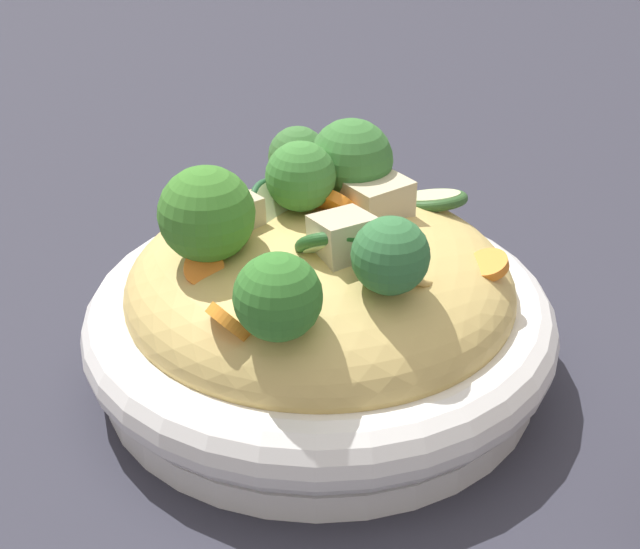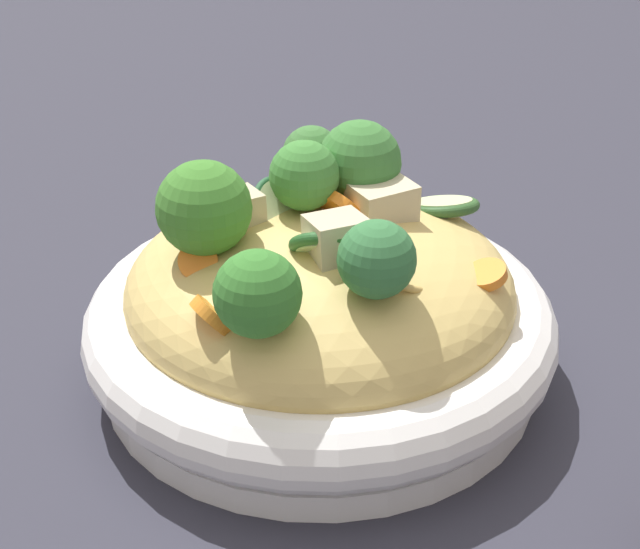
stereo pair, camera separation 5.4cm
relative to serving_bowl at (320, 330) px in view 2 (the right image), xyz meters
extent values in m
plane|color=#2D2D38|center=(0.00, 0.00, -0.03)|extent=(3.00, 3.00, 0.00)
cylinder|color=white|center=(0.00, 0.00, -0.02)|extent=(0.26, 0.26, 0.02)
torus|color=white|center=(0.00, 0.00, 0.01)|extent=(0.28, 0.28, 0.04)
ellipsoid|color=tan|center=(0.00, 0.00, 0.03)|extent=(0.22, 0.22, 0.08)
torus|color=tan|center=(0.06, -0.01, 0.06)|extent=(0.05, 0.04, 0.02)
torus|color=tan|center=(0.00, 0.00, 0.05)|extent=(0.06, 0.05, 0.02)
torus|color=tan|center=(0.00, 0.00, 0.05)|extent=(0.05, 0.05, 0.02)
torus|color=tan|center=(-0.01, 0.01, 0.05)|extent=(0.05, 0.05, 0.02)
cone|color=#9DBC79|center=(-0.04, -0.05, 0.06)|extent=(0.04, 0.04, 0.02)
sphere|color=#3D7D2C|center=(-0.04, -0.05, 0.09)|extent=(0.07, 0.07, 0.05)
cone|color=#9FB773|center=(-0.01, 0.04, 0.07)|extent=(0.03, 0.03, 0.02)
sphere|color=#3A7534|center=(-0.01, 0.04, 0.09)|extent=(0.07, 0.07, 0.05)
cone|color=#A0C076|center=(0.03, -0.08, 0.05)|extent=(0.02, 0.02, 0.01)
sphere|color=#35772C|center=(0.03, -0.08, 0.08)|extent=(0.05, 0.05, 0.04)
cone|color=#99C470|center=(-0.02, 0.01, 0.07)|extent=(0.03, 0.03, 0.02)
sphere|color=#3D7D35|center=(-0.02, 0.01, 0.09)|extent=(0.05, 0.05, 0.04)
cone|color=#97BB73|center=(-0.05, 0.05, 0.06)|extent=(0.02, 0.02, 0.02)
sphere|color=#3C7035|center=(-0.05, 0.05, 0.08)|extent=(0.05, 0.05, 0.04)
cone|color=#A2C171|center=(0.06, -0.03, 0.06)|extent=(0.02, 0.02, 0.01)
sphere|color=#336F3C|center=(0.06, -0.03, 0.08)|extent=(0.05, 0.05, 0.04)
cylinder|color=orange|center=(-0.03, -0.07, 0.06)|extent=(0.03, 0.03, 0.02)
cylinder|color=orange|center=(0.00, 0.02, 0.07)|extent=(0.03, 0.02, 0.03)
cylinder|color=orange|center=(0.09, 0.04, 0.05)|extent=(0.03, 0.03, 0.01)
cylinder|color=orange|center=(0.01, -0.09, 0.06)|extent=(0.03, 0.03, 0.02)
cylinder|color=orange|center=(-0.04, 0.01, 0.07)|extent=(0.03, 0.03, 0.02)
cylinder|color=beige|center=(0.02, 0.08, 0.06)|extent=(0.05, 0.05, 0.02)
torus|color=#2B5024|center=(0.02, 0.08, 0.06)|extent=(0.06, 0.06, 0.02)
cylinder|color=beige|center=(-0.03, 0.00, 0.07)|extent=(0.03, 0.03, 0.03)
torus|color=#22532F|center=(-0.03, 0.00, 0.07)|extent=(0.03, 0.04, 0.03)
cylinder|color=beige|center=(0.01, 0.04, 0.07)|extent=(0.03, 0.03, 0.01)
torus|color=#255028|center=(0.01, 0.04, 0.07)|extent=(0.04, 0.04, 0.01)
cylinder|color=beige|center=(0.02, -0.02, 0.07)|extent=(0.04, 0.04, 0.03)
torus|color=#245525|center=(0.02, -0.02, 0.07)|extent=(0.05, 0.05, 0.03)
cube|color=#C4B092|center=(0.03, -0.02, 0.08)|extent=(0.04, 0.04, 0.03)
cube|color=beige|center=(0.02, 0.04, 0.07)|extent=(0.04, 0.04, 0.03)
cube|color=#C6B38C|center=(-0.04, -0.03, 0.07)|extent=(0.03, 0.03, 0.03)
camera|label=1|loc=(0.27, -0.38, 0.31)|focal=53.22mm
camera|label=2|loc=(0.31, -0.35, 0.31)|focal=53.22mm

